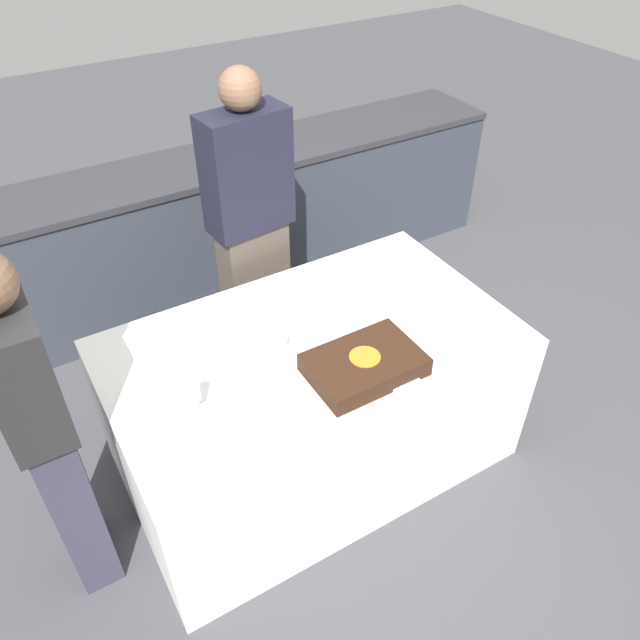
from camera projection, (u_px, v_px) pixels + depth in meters
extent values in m
plane|color=#424247|center=(313.00, 453.00, 3.22)|extent=(14.00, 14.00, 0.00)
cube|color=#333842|center=(186.00, 238.00, 4.01)|extent=(4.40, 0.55, 0.88)
cube|color=#2D2D33|center=(176.00, 172.00, 3.72)|extent=(4.40, 0.58, 0.04)
cube|color=silver|center=(312.00, 401.00, 2.98)|extent=(1.79, 1.07, 0.77)
cube|color=#B7B2AD|center=(364.00, 372.00, 2.58)|extent=(0.50, 0.35, 0.00)
cube|color=black|center=(364.00, 365.00, 2.55)|extent=(0.46, 0.31, 0.08)
cylinder|color=orange|center=(365.00, 357.00, 2.52)|extent=(0.13, 0.13, 0.00)
cylinder|color=white|center=(265.00, 344.00, 2.65)|extent=(0.19, 0.19, 0.09)
cylinder|color=white|center=(197.00, 412.00, 2.41)|extent=(0.07, 0.07, 0.00)
cylinder|color=white|center=(196.00, 405.00, 2.38)|extent=(0.01, 0.01, 0.07)
cylinder|color=white|center=(193.00, 391.00, 2.33)|extent=(0.05, 0.05, 0.09)
cylinder|color=white|center=(324.00, 328.00, 2.79)|extent=(0.19, 0.19, 0.00)
cube|color=white|center=(405.00, 384.00, 2.51)|extent=(0.13, 0.10, 0.02)
cube|color=#4C4238|center=(257.00, 299.00, 3.46)|extent=(0.37, 0.20, 0.94)
cube|color=black|center=(247.00, 172.00, 2.97)|extent=(0.44, 0.25, 0.59)
sphere|color=brown|center=(240.00, 89.00, 2.72)|extent=(0.20, 0.20, 0.20)
cube|color=#383347|center=(72.00, 496.00, 2.49)|extent=(0.16, 0.33, 0.89)
cube|color=black|center=(18.00, 371.00, 2.05)|extent=(0.20, 0.39, 0.50)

